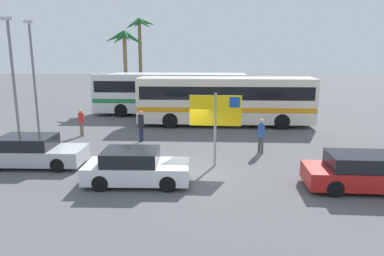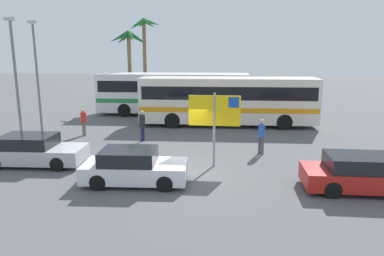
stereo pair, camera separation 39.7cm
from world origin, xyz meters
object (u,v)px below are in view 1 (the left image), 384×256
Objects in this scene: pedestrian_crossing_lot at (81,121)px; pedestrian_by_bus at (261,133)px; car_red at (367,173)px; pedestrian_near_sign at (141,124)px; bus_rear_coach at (170,92)px; ferry_sign at (217,114)px; car_silver at (32,152)px; bus_front_coach at (225,99)px; car_white at (136,167)px.

pedestrian_by_bus is at bearing -64.72° from pedestrian_crossing_lot.
pedestrian_near_sign is (-9.44, 6.51, 0.38)m from car_red.
ferry_sign is at bearing -74.84° from bus_rear_coach.
ferry_sign reaches higher than pedestrian_near_sign.
pedestrian_by_bus is at bearing 12.15° from car_silver.
bus_rear_coach is 3.59× the size of ferry_sign.
car_silver is 10.49m from pedestrian_by_bus.
pedestrian_crossing_lot is (-8.49, -3.54, -0.85)m from bus_front_coach.
car_silver is at bearing -139.92° from pedestrian_crossing_lot.
car_white is at bearing -109.06° from bus_front_coach.
bus_front_coach is at bearing 44.95° from car_silver.
ferry_sign is 8.18m from car_silver.
ferry_sign reaches higher than bus_rear_coach.
ferry_sign is (3.38, -12.46, 0.54)m from bus_rear_coach.
bus_front_coach and bus_rear_coach have the same top height.
car_silver is at bearing 157.27° from car_white.
ferry_sign is at bearing -24.93° from pedestrian_near_sign.
ferry_sign is 0.81× the size of car_white.
pedestrian_near_sign is (3.95, 4.41, 0.38)m from car_silver.
car_white is at bearing -22.35° from car_silver.
ferry_sign is 0.73× the size of car_silver.
pedestrian_crossing_lot is at bearing 120.90° from car_white.
pedestrian_crossing_lot is (-7.76, 5.15, -1.39)m from ferry_sign.
pedestrian_by_bus is 1.00× the size of pedestrian_near_sign.
pedestrian_near_sign is at bearing -135.91° from bus_front_coach.
pedestrian_near_sign is (-4.77, -4.63, -0.77)m from bus_front_coach.
ferry_sign is 6.16m from car_red.
car_red is 2.64× the size of pedestrian_near_sign.
bus_rear_coach is 2.90× the size of car_white.
bus_front_coach reaches higher than car_silver.
pedestrian_by_bus is (1.48, -6.64, -0.77)m from bus_front_coach.
bus_rear_coach reaches higher than pedestrian_near_sign.
car_silver is 5.30m from car_white.
pedestrian_near_sign is (-0.66, -8.40, -0.77)m from bus_rear_coach.
bus_rear_coach is 6.68× the size of pedestrian_near_sign.
bus_rear_coach reaches higher than pedestrian_by_bus.
bus_front_coach is 6.68× the size of pedestrian_near_sign.
bus_front_coach is 2.62× the size of car_silver.
pedestrian_by_bus is at bearing -61.77° from bus_rear_coach.
pedestrian_near_sign reaches higher than car_silver.
pedestrian_by_bus reaches higher than car_silver.
pedestrian_crossing_lot reaches higher than car_red.
car_red is 1.04× the size of car_silver.
pedestrian_near_sign reaches higher than car_red.
bus_rear_coach reaches higher than pedestrian_crossing_lot.
bus_front_coach is 11.66m from car_white.
pedestrian_by_bus reaches higher than pedestrian_near_sign.
pedestrian_by_bus reaches higher than car_red.
car_red is at bearing 81.83° from pedestrian_by_bus.
ferry_sign is 4.17m from car_white.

